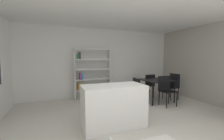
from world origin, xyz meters
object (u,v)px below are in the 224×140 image
dining_table (157,82)px  dining_chair_island_side (139,88)px  dining_chair_window_side (173,84)px  kitchen_island (114,106)px  dining_chair_near (166,88)px  dining_chair_far (149,84)px  open_bookshelf (90,74)px

dining_table → dining_chair_island_side: bearing=179.4°
dining_chair_window_side → dining_chair_island_side: bearing=-95.0°
kitchen_island → dining_chair_island_side: kitchen_island is taller
dining_chair_island_side → dining_chair_window_side: size_ratio=0.90×
dining_table → dining_chair_near: size_ratio=1.06×
dining_chair_island_side → kitchen_island: bearing=136.5°
dining_chair_far → dining_chair_near: size_ratio=0.95×
dining_table → open_bookshelf: bearing=152.8°
kitchen_island → dining_table: size_ratio=1.38×
dining_chair_island_side → dining_chair_far: dining_chair_far is taller
kitchen_island → dining_table: (2.12, 1.25, 0.22)m
kitchen_island → dining_chair_far: (2.12, 1.73, 0.07)m
dining_chair_island_side → dining_chair_window_side: dining_chair_window_side is taller
dining_chair_far → dining_chair_window_side: 0.87m
dining_table → dining_chair_island_side: size_ratio=1.18×
open_bookshelf → dining_table: open_bookshelf is taller
kitchen_island → dining_chair_island_side: 1.89m
dining_chair_far → dining_table: bearing=92.0°
dining_table → kitchen_island: bearing=-149.5°
open_bookshelf → dining_chair_near: (2.13, -1.58, -0.36)m
open_bookshelf → dining_table: bearing=-27.2°
open_bookshelf → dining_chair_window_side: open_bookshelf is taller
kitchen_island → dining_chair_window_side: (2.85, 1.26, 0.09)m
open_bookshelf → dining_chair_window_side: (2.86, -1.09, -0.37)m
dining_chair_island_side → dining_chair_near: 0.87m
dining_table → dining_chair_window_side: bearing=0.7°
kitchen_island → open_bookshelf: (-0.01, 2.35, 0.47)m
dining_table → dining_chair_far: dining_chair_far is taller
kitchen_island → open_bookshelf: size_ratio=0.74×
open_bookshelf → dining_chair_near: bearing=-36.5°
dining_chair_island_side → dining_chair_near: bearing=-119.6°
dining_chair_island_side → dining_table: bearing=-85.9°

